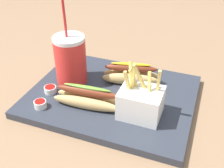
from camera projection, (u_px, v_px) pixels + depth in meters
ground_plane at (112, 102)px, 0.78m from camera, size 2.40×2.40×0.02m
food_tray at (112, 96)px, 0.77m from camera, size 0.44×0.35×0.02m
soda_cup at (70, 59)px, 0.78m from camera, size 0.09×0.09×0.24m
fries_basket at (141, 102)px, 0.67m from camera, size 0.10×0.08×0.14m
hot_dog_1 at (88, 98)px, 0.71m from camera, size 0.18×0.07×0.06m
hot_dog_2 at (131, 75)px, 0.80m from camera, size 0.17×0.09×0.06m
ketchup_cup_1 at (40, 104)px, 0.71m from camera, size 0.03×0.03×0.02m
ketchup_cup_2 at (50, 89)px, 0.77m from camera, size 0.03×0.03×0.02m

